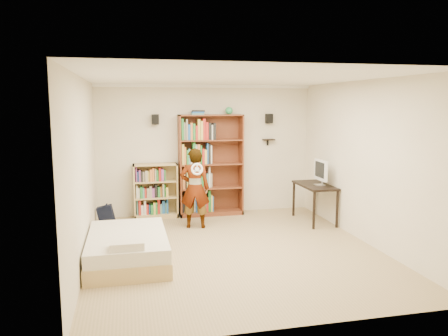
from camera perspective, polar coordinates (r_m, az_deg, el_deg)
The scene contains 14 objects.
ground at distance 7.08m, azimuth 1.35°, elevation -10.66°, with size 4.50×5.00×0.01m, color tan.
room_shell at distance 6.72m, azimuth 1.40°, elevation 3.69°, with size 4.52×5.02×2.71m.
crown_molding at distance 6.70m, azimuth 1.43°, elevation 11.46°, with size 4.50×5.00×0.06m.
speaker_left at distance 8.92m, azimuth -8.97°, elevation 6.29°, with size 0.14×0.12×0.20m, color black.
speaker_right at distance 9.38m, azimuth 5.91°, elevation 6.45°, with size 0.14×0.12×0.20m, color black.
wall_shelf at distance 9.42m, azimuth 5.85°, elevation 3.71°, with size 0.25×0.16×0.03m, color black.
tall_bookshelf at distance 9.05m, azimuth -1.72°, elevation 0.36°, with size 1.32×0.39×2.09m, color brown, non-canonical shape.
low_bookshelf at distance 9.02m, azimuth -8.91°, elevation -2.95°, with size 0.89×0.33×1.11m, color tan, non-canonical shape.
computer_desk at distance 8.82m, azimuth 11.72°, elevation -4.49°, with size 0.55×1.09×0.74m, color black, non-canonical shape.
imac at distance 8.64m, azimuth 12.41°, elevation -0.60°, with size 0.10×0.50×0.50m, color white, non-canonical shape.
daybed at distance 6.68m, azimuth -12.48°, elevation -9.69°, with size 1.15×1.77×0.52m, color white, non-canonical shape.
person at distance 8.16m, azimuth -3.83°, elevation -2.65°, with size 0.55×0.36×1.50m, color black.
wii_wheel at distance 7.81m, azimuth -3.54°, elevation -0.15°, with size 0.22×0.22×0.04m, color white.
navy_bag at distance 8.59m, azimuth -15.11°, elevation -6.06°, with size 0.31×0.20×0.42m, color black, non-canonical shape.
Camera 1 is at (-1.61, -6.50, 2.31)m, focal length 35.00 mm.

